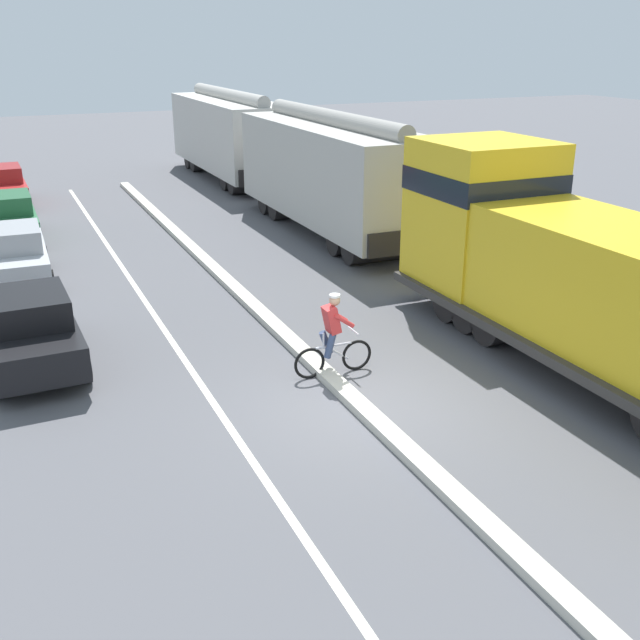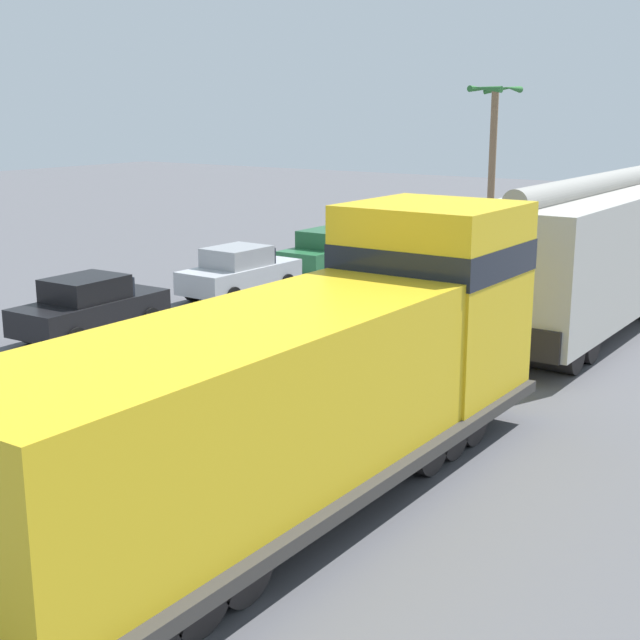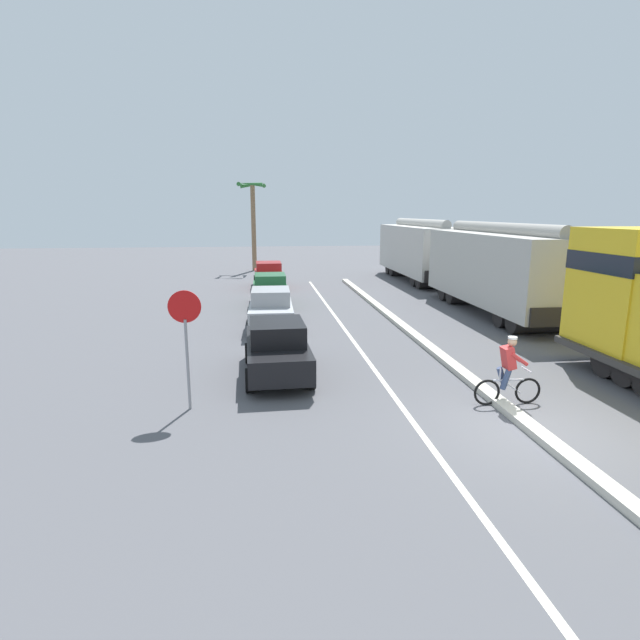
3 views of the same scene
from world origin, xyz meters
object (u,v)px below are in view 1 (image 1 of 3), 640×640
(parked_car_black, at_px, (31,329))
(parked_car_green, at_px, (8,218))
(locomotive, at_px, (582,281))
(cyclist, at_px, (333,337))
(parked_car_silver, at_px, (14,255))
(hopper_car_middle, at_px, (230,135))
(hopper_car_lead, at_px, (332,173))
(parked_car_red, at_px, (2,186))

(parked_car_black, bearing_deg, parked_car_green, 89.70)
(locomotive, relative_size, cyclist, 6.77)
(parked_car_silver, bearing_deg, hopper_car_middle, 51.79)
(locomotive, distance_m, parked_car_black, 11.33)
(parked_car_silver, xyz_separation_m, parked_car_green, (0.08, 4.92, 0.00))
(locomotive, bearing_deg, parked_car_green, 123.74)
(locomotive, distance_m, parked_car_silver, 14.84)
(parked_car_black, xyz_separation_m, parked_car_silver, (-0.03, 6.10, 0.00))
(hopper_car_lead, bearing_deg, cyclist, -114.61)
(parked_car_black, height_order, cyclist, cyclist)
(parked_car_silver, height_order, cyclist, cyclist)
(hopper_car_middle, distance_m, parked_car_green, 13.31)
(locomotive, xyz_separation_m, parked_car_black, (-10.38, 4.44, -0.98))
(hopper_car_lead, relative_size, hopper_car_middle, 1.00)
(locomotive, height_order, parked_car_black, locomotive)
(locomotive, bearing_deg, cyclist, 162.83)
(hopper_car_middle, xyz_separation_m, parked_car_red, (-10.28, -2.20, -1.26))
(locomotive, xyz_separation_m, parked_car_silver, (-10.41, 10.54, -0.98))
(locomotive, distance_m, parked_car_red, 23.90)
(parked_car_green, xyz_separation_m, parked_car_red, (0.05, 6.10, 0.00))
(hopper_car_middle, bearing_deg, cyclist, -102.37)
(parked_car_silver, relative_size, parked_car_red, 1.00)
(hopper_car_lead, xyz_separation_m, parked_car_green, (-10.32, 3.30, -1.26))
(parked_car_black, bearing_deg, locomotive, -23.15)
(parked_car_red, bearing_deg, parked_car_silver, -90.67)
(parked_car_silver, distance_m, cyclist, 10.59)
(parked_car_black, distance_m, parked_car_green, 11.02)
(hopper_car_lead, bearing_deg, parked_car_black, -143.37)
(hopper_car_middle, relative_size, parked_car_black, 2.50)
(parked_car_green, bearing_deg, cyclist, -68.68)
(hopper_car_middle, relative_size, cyclist, 6.18)
(locomotive, height_order, parked_car_silver, locomotive)
(locomotive, bearing_deg, hopper_car_lead, 90.00)
(hopper_car_lead, relative_size, parked_car_silver, 2.50)
(parked_car_black, bearing_deg, parked_car_red, 89.65)
(parked_car_green, bearing_deg, parked_car_red, 89.57)
(parked_car_red, xyz_separation_m, cyclist, (5.40, -20.05, 0.00))
(parked_car_red, bearing_deg, parked_car_black, -90.35)
(parked_car_green, height_order, parked_car_red, same)
(parked_car_green, distance_m, cyclist, 14.97)
(parked_car_black, xyz_separation_m, parked_car_red, (0.10, 17.12, 0.00))
(locomotive, height_order, cyclist, locomotive)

